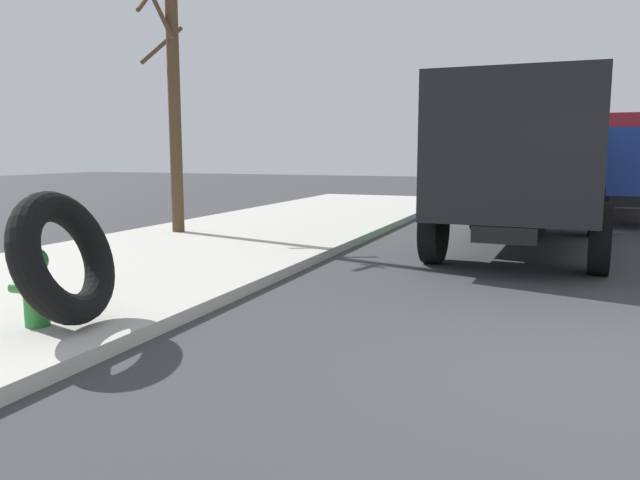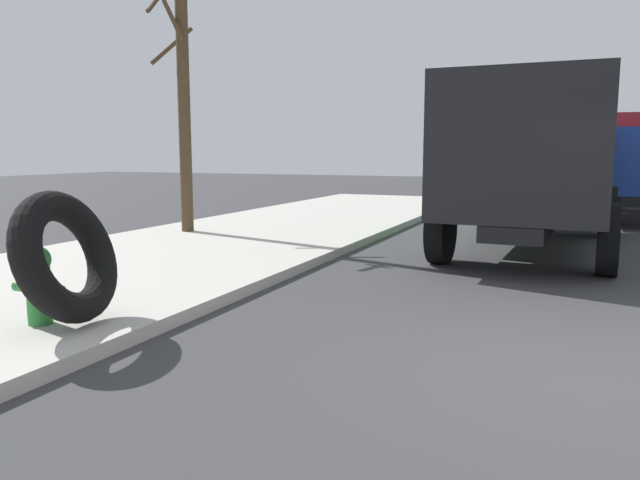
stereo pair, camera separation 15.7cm
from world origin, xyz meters
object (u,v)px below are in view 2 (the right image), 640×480
fire_hydrant (39,283)px  dump_truck_green (537,164)px  dump_truck_red (543,157)px  bare_tree (183,83)px  dump_truck_blue (631,159)px  loose_tire (66,257)px

fire_hydrant → dump_truck_green: dump_truck_green is taller
dump_truck_red → bare_tree: size_ratio=1.12×
dump_truck_blue → bare_tree: size_ratio=1.13×
fire_hydrant → loose_tire: (0.09, -0.28, 0.27)m
dump_truck_green → dump_truck_blue: size_ratio=1.00×
dump_truck_green → dump_truck_red: bearing=2.8°
dump_truck_blue → dump_truck_green: bearing=164.9°
fire_hydrant → bare_tree: (6.62, 2.88, 2.69)m
loose_tire → dump_truck_blue: (15.12, -5.83, 0.78)m
fire_hydrant → dump_truck_red: 25.14m
dump_truck_red → bare_tree: (-18.28, 6.14, 1.64)m
dump_truck_red → dump_truck_blue: bearing=-163.6°
dump_truck_blue → dump_truck_red: same height
fire_hydrant → dump_truck_green: bearing=-27.8°
dump_truck_blue → dump_truck_red: (9.69, 2.85, 0.00)m
fire_hydrant → dump_truck_blue: bearing=-21.9°
dump_truck_green → dump_truck_red: size_ratio=1.01×
fire_hydrant → dump_truck_blue: 16.43m
bare_tree → dump_truck_blue: bearing=-46.3°
dump_truck_green → dump_truck_blue: 7.74m
dump_truck_red → loose_tire: bearing=173.1°
fire_hydrant → dump_truck_green: size_ratio=0.11×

